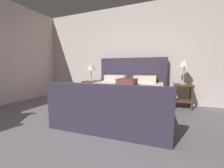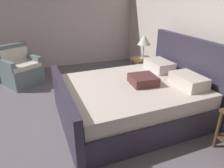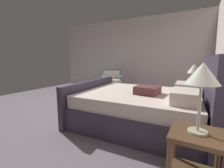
% 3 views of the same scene
% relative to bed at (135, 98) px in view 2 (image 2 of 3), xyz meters
% --- Properties ---
extents(ground_plane, '(6.19, 6.23, 0.02)m').
position_rel_bed_xyz_m(ground_plane, '(-0.08, -1.87, -0.36)').
color(ground_plane, slate).
extents(wall_back, '(6.31, 0.12, 2.83)m').
position_rel_bed_xyz_m(wall_back, '(-0.08, 1.31, 1.06)').
color(wall_back, silver).
rests_on(wall_back, ground).
extents(wall_side_left, '(0.12, 6.35, 2.83)m').
position_rel_bed_xyz_m(wall_side_left, '(-3.23, -1.87, 1.06)').
color(wall_side_left, silver).
rests_on(wall_side_left, ground).
extents(bed, '(2.03, 2.42, 1.29)m').
position_rel_bed_xyz_m(bed, '(0.00, 0.00, 0.00)').
color(bed, '#383144').
rests_on(bed, ground).
extents(nightstand_left, '(0.44, 0.44, 0.60)m').
position_rel_bed_xyz_m(nightstand_left, '(-1.27, 0.77, 0.05)').
color(nightstand_left, brown).
rests_on(nightstand_left, ground).
extents(table_lamp_left, '(0.29, 0.29, 0.54)m').
position_rel_bed_xyz_m(table_lamp_left, '(-1.27, 0.77, 0.66)').
color(table_lamp_left, '#B7B293').
rests_on(table_lamp_left, nightstand_left).
extents(armchair, '(1.00, 1.00, 0.90)m').
position_rel_bed_xyz_m(armchair, '(-2.15, -1.92, -0.01)').
color(armchair, slate).
rests_on(armchair, ground).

